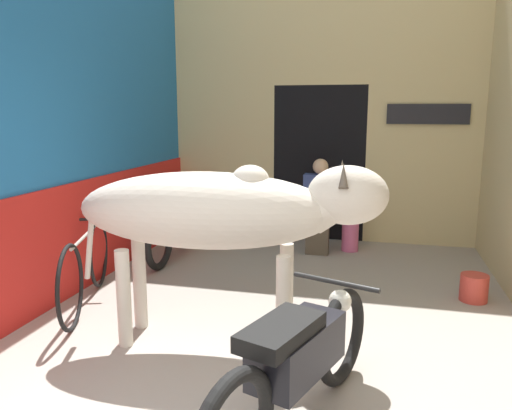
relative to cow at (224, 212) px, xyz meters
name	(u,v)px	position (x,y,z in m)	size (l,w,h in m)	color
wall_left_shopfront	(59,99)	(-1.87, 0.73, 0.87)	(0.25, 5.30, 3.97)	#236BAD
wall_back_with_doorway	(322,123)	(0.32, 3.66, 0.57)	(4.20, 0.93, 3.97)	#D1BC84
cow	(224,212)	(0.00, 0.00, 0.00)	(2.40, 0.85, 1.46)	beige
motorcycle_near	(297,360)	(0.74, -0.98, -0.62)	(0.79, 1.80, 0.77)	black
motorcycle_far	(180,223)	(-1.26, 2.14, -0.63)	(0.58, 1.82, 0.75)	black
bicycle	(86,266)	(-1.48, 0.41, -0.68)	(0.66, 1.70, 0.75)	black
shopkeeper_seated	(319,204)	(0.40, 2.73, -0.42)	(0.41, 0.33, 1.20)	brown
plastic_stool	(350,232)	(0.80, 2.87, -0.81)	(0.31, 0.31, 0.46)	#DB6093
bucket	(474,288)	(2.07, 1.39, -0.92)	(0.26, 0.26, 0.26)	#C63D33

